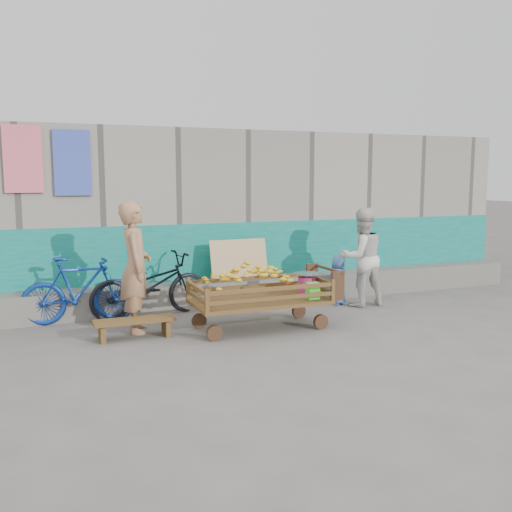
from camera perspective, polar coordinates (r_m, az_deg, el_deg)
name	(u,v)px	position (r m, az deg, el deg)	size (l,w,h in m)	color
ground	(277,342)	(7.66, 2.10, -8.64)	(80.00, 80.00, 0.00)	#5C5853
building_wall	(192,215)	(11.19, -6.46, 4.15)	(12.00, 3.50, 3.00)	gray
banana_cart	(258,287)	(8.19, 0.16, -3.15)	(2.12, 0.97, 0.91)	#573D17
bench	(135,324)	(7.97, -12.05, -6.67)	(1.09, 0.33, 0.27)	#573D17
vendor_man	(135,267)	(8.19, -11.96, -1.10)	(0.67, 0.44, 1.85)	#AA7855
woman	(362,257)	(9.84, 10.51, -0.11)	(0.81, 0.63, 1.67)	silver
child	(338,280)	(9.93, 8.25, -2.36)	(0.42, 0.27, 0.86)	#4D70BB
bicycle_dark	(150,285)	(9.08, -10.56, -2.90)	(0.67, 1.92, 1.01)	black
bicycle_blue	(80,290)	(8.93, -17.22, -3.27)	(0.48, 1.69, 1.01)	navy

